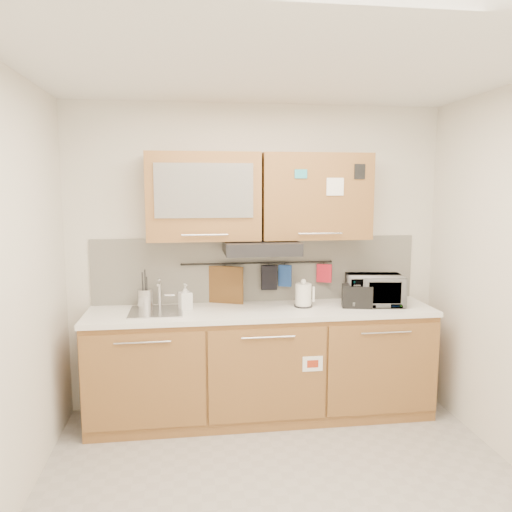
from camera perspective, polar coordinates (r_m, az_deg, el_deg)
name	(u,v)px	position (r m, az deg, el deg)	size (l,w,h in m)	color
floor	(291,503)	(3.39, 3.97, -26.38)	(3.20, 3.20, 0.00)	#9E9993
ceiling	(295,57)	(2.89, 4.49, 21.75)	(3.20, 3.20, 0.00)	white
wall_back	(257,258)	(4.32, 0.11, -0.19)	(3.20, 3.20, 0.00)	silver
base_cabinet	(262,369)	(4.25, 0.68, -12.81)	(2.80, 0.64, 0.88)	olive
countertop	(262,311)	(4.10, 0.70, -6.34)	(2.82, 0.62, 0.04)	white
backsplash	(257,269)	(4.33, 0.13, -1.52)	(2.80, 0.02, 0.56)	silver
upper_cabinets	(259,196)	(4.10, 0.38, 6.82)	(1.82, 0.37, 0.70)	olive
range_hood	(261,247)	(4.06, 0.59, 1.00)	(0.60, 0.46, 0.10)	black
sink	(157,311)	(4.08, -11.29, -6.22)	(0.42, 0.40, 0.26)	silver
utensil_rail	(258,263)	(4.28, 0.20, -0.81)	(0.02, 0.02, 1.30)	black
utensil_crock	(145,298)	(4.19, -12.53, -4.76)	(0.16, 0.16, 0.32)	#B9B9BE
kettle	(303,296)	(4.17, 5.45, -4.55)	(0.17, 0.15, 0.23)	white
toaster	(357,296)	(4.22, 11.46, -4.49)	(0.27, 0.20, 0.18)	black
microwave	(375,290)	(4.33, 13.42, -3.81)	(0.46, 0.31, 0.25)	#999999
soap_bottle	(185,297)	(4.10, -8.08, -4.62)	(0.09, 0.10, 0.21)	#999999
cutting_board	(225,289)	(4.27, -3.55, -3.78)	(0.32, 0.02, 0.39)	brown
oven_mitt	(285,276)	(4.32, 3.33, -2.26)	(0.11, 0.03, 0.19)	navy
dark_pouch	(269,278)	(4.30, 1.51, -2.48)	(0.14, 0.04, 0.21)	black
pot_holder	(324,273)	(4.40, 7.79, -1.96)	(0.13, 0.02, 0.16)	red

